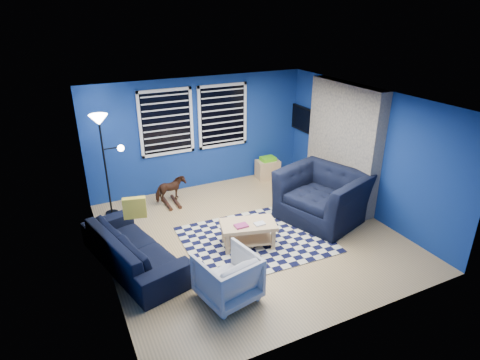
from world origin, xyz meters
The scene contains 18 objects.
floor centered at (0.00, 0.00, 0.00)m, with size 5.00×5.00×0.00m, color tan.
ceiling centered at (0.00, 0.00, 2.50)m, with size 5.00×5.00×0.00m, color white.
wall_back centered at (0.00, 2.50, 1.25)m, with size 5.00×5.00×0.00m, color navy.
wall_left centered at (-2.50, 0.00, 1.25)m, with size 5.00×5.00×0.00m, color navy.
wall_right centered at (2.50, 0.00, 1.25)m, with size 5.00×5.00×0.00m, color navy.
fireplace centered at (2.36, 0.50, 1.20)m, with size 0.65×2.00×2.50m.
window_left centered at (-0.75, 2.46, 1.60)m, with size 1.17×0.06×1.42m.
window_right centered at (0.55, 2.46, 1.60)m, with size 1.17×0.06×1.42m.
tv centered at (2.45, 2.00, 1.40)m, with size 0.07×1.00×0.58m.
rug centered at (0.01, -0.19, 0.01)m, with size 2.50×2.00×0.02m, color black.
sofa centered at (-2.10, -0.01, 0.32)m, with size 0.87×2.22×0.65m, color black.
armchair_big centered at (1.53, -0.04, 0.49)m, with size 1.32×1.51×0.98m, color black.
armchair_bent centered at (-1.08, -1.38, 0.36)m, with size 0.76×0.79×0.72m, color gray.
rocking_horse centered at (-0.94, 1.84, 0.34)m, with size 0.64×0.29×0.54m, color #4D2918.
coffee_table centered at (-0.20, -0.29, 0.32)m, with size 1.05×0.77×0.47m.
cabinet centered at (1.59, 2.20, 0.24)m, with size 0.57×0.41×0.54m.
floor_lamp centered at (-2.13, 1.95, 1.68)m, with size 0.56×0.34×2.04m.
throw_pillow centered at (-1.95, 0.38, 0.83)m, with size 0.37×0.11×0.36m, color yellow.
Camera 1 is at (-2.93, -5.63, 3.87)m, focal length 30.00 mm.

